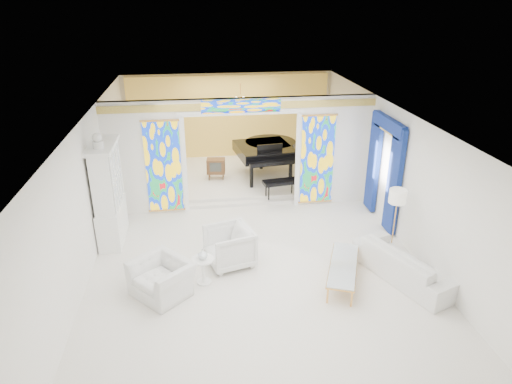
{
  "coord_description": "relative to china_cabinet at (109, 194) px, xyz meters",
  "views": [
    {
      "loc": [
        -1.16,
        -9.34,
        5.37
      ],
      "look_at": [
        0.14,
        0.2,
        1.2
      ],
      "focal_mm": 32.0,
      "sensor_mm": 36.0,
      "label": 1
    }
  ],
  "objects": [
    {
      "name": "floor",
      "position": [
        3.22,
        -0.6,
        -1.17
      ],
      "size": [
        12.0,
        12.0,
        0.0
      ],
      "primitive_type": "plane",
      "color": "white",
      "rests_on": "ground"
    },
    {
      "name": "ceiling",
      "position": [
        3.22,
        -0.6,
        1.83
      ],
      "size": [
        7.0,
        12.0,
        0.02
      ],
      "primitive_type": "cube",
      "color": "white",
      "rests_on": "wall_back"
    },
    {
      "name": "wall_back",
      "position": [
        3.22,
        5.4,
        0.33
      ],
      "size": [
        7.0,
        0.02,
        3.0
      ],
      "primitive_type": "cube",
      "color": "white",
      "rests_on": "floor"
    },
    {
      "name": "wall_left",
      "position": [
        -0.28,
        -0.6,
        0.33
      ],
      "size": [
        0.02,
        12.0,
        3.0
      ],
      "primitive_type": "cube",
      "color": "white",
      "rests_on": "floor"
    },
    {
      "name": "wall_right",
      "position": [
        6.72,
        -0.6,
        0.33
      ],
      "size": [
        0.02,
        12.0,
        3.0
      ],
      "primitive_type": "cube",
      "color": "white",
      "rests_on": "floor"
    },
    {
      "name": "partition_wall",
      "position": [
        3.22,
        1.4,
        0.48
      ],
      "size": [
        7.0,
        0.22,
        3.0
      ],
      "color": "white",
      "rests_on": "floor"
    },
    {
      "name": "stained_glass_left",
      "position": [
        1.19,
        1.29,
        0.13
      ],
      "size": [
        0.9,
        0.04,
        2.4
      ],
      "primitive_type": "cube",
      "color": "gold",
      "rests_on": "partition_wall"
    },
    {
      "name": "stained_glass_right",
      "position": [
        5.25,
        1.29,
        0.13
      ],
      "size": [
        0.9,
        0.04,
        2.4
      ],
      "primitive_type": "cube",
      "color": "gold",
      "rests_on": "partition_wall"
    },
    {
      "name": "stained_glass_transom",
      "position": [
        3.22,
        1.29,
        1.65
      ],
      "size": [
        2.0,
        0.04,
        0.34
      ],
      "primitive_type": "cube",
      "color": "gold",
      "rests_on": "partition_wall"
    },
    {
      "name": "alcove_platform",
      "position": [
        3.22,
        3.5,
        -1.08
      ],
      "size": [
        6.8,
        3.8,
        0.18
      ],
      "primitive_type": "cube",
      "color": "white",
      "rests_on": "floor"
    },
    {
      "name": "gold_curtain_back",
      "position": [
        3.22,
        5.28,
        0.33
      ],
      "size": [
        6.7,
        0.1,
        2.9
      ],
      "primitive_type": "cube",
      "color": "#F9C556",
      "rests_on": "wall_back"
    },
    {
      "name": "chandelier",
      "position": [
        3.42,
        3.4,
        1.38
      ],
      "size": [
        0.48,
        0.48,
        0.3
      ],
      "primitive_type": "cylinder",
      "color": "#DB9B4C",
      "rests_on": "ceiling"
    },
    {
      "name": "blue_drapes",
      "position": [
        6.62,
        0.1,
        0.41
      ],
      "size": [
        0.14,
        1.85,
        2.65
      ],
      "color": "navy",
      "rests_on": "wall_right"
    },
    {
      "name": "china_cabinet",
      "position": [
        0.0,
        0.0,
        0.0
      ],
      "size": [
        0.56,
        1.46,
        2.72
      ],
      "color": "white",
      "rests_on": "floor"
    },
    {
      "name": "armchair_left",
      "position": [
        1.26,
        -2.35,
        -0.82
      ],
      "size": [
        1.42,
        1.43,
        0.7
      ],
      "primitive_type": "imported",
      "rotation": [
        0.0,
        0.0,
        -0.83
      ],
      "color": "silver",
      "rests_on": "floor"
    },
    {
      "name": "armchair_right",
      "position": [
        2.64,
        -1.47,
        -0.74
      ],
      "size": [
        1.15,
        1.13,
        0.86
      ],
      "primitive_type": "imported",
      "rotation": [
        0.0,
        0.0,
        -1.3
      ],
      "color": "white",
      "rests_on": "floor"
    },
    {
      "name": "sofa",
      "position": [
        6.17,
        -2.47,
        -0.83
      ],
      "size": [
        1.7,
        2.48,
        0.68
      ],
      "primitive_type": "imported",
      "rotation": [
        0.0,
        0.0,
        1.95
      ],
      "color": "white",
      "rests_on": "floor"
    },
    {
      "name": "side_table",
      "position": [
        2.06,
        -2.09,
        -0.8
      ],
      "size": [
        0.53,
        0.53,
        0.56
      ],
      "rotation": [
        0.0,
        0.0,
        0.22
      ],
      "color": "white",
      "rests_on": "floor"
    },
    {
      "name": "vase",
      "position": [
        2.06,
        -2.09,
        -0.51
      ],
      "size": [
        0.26,
        0.26,
        0.21
      ],
      "primitive_type": "imported",
      "rotation": [
        0.0,
        0.0,
        -0.36
      ],
      "color": "white",
      "rests_on": "side_table"
    },
    {
      "name": "coffee_table",
      "position": [
        4.86,
        -2.41,
        -0.81
      ],
      "size": [
        1.15,
        1.82,
        0.39
      ],
      "rotation": [
        0.0,
        0.0,
        -0.38
      ],
      "color": "silver",
      "rests_on": "floor"
    },
    {
      "name": "floor_lamp",
      "position": [
        6.3,
        -1.47,
        0.14
      ],
      "size": [
        0.39,
        0.39,
        1.54
      ],
      "rotation": [
        0.0,
        0.0,
        -0.03
      ],
      "color": "#DB9B4C",
      "rests_on": "floor"
    },
    {
      "name": "grand_piano",
      "position": [
        4.22,
        3.27,
        -0.17
      ],
      "size": [
        2.06,
        3.2,
        1.21
      ],
      "rotation": [
        0.0,
        0.0,
        0.14
      ],
      "color": "black",
      "rests_on": "alcove_platform"
    },
    {
      "name": "tv_console",
      "position": [
        2.61,
        3.12,
        -0.58
      ],
      "size": [
        0.58,
        0.43,
        0.63
      ],
      "rotation": [
        0.0,
        0.0,
        -0.12
      ],
      "color": "brown",
      "rests_on": "alcove_platform"
    }
  ]
}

